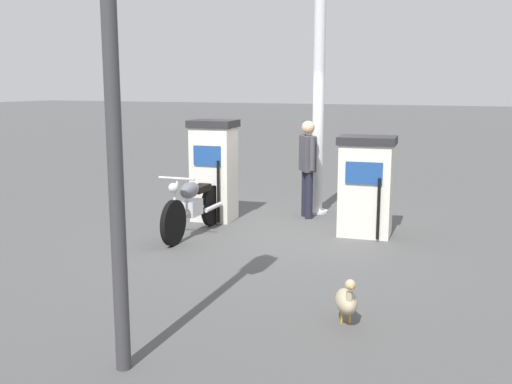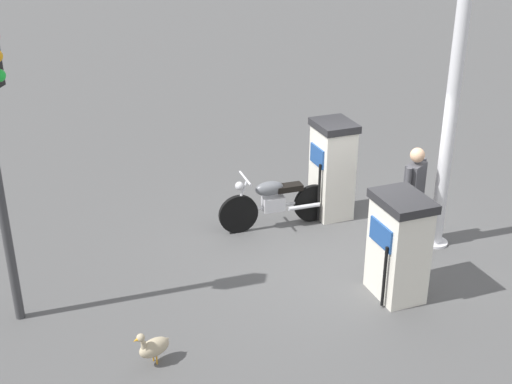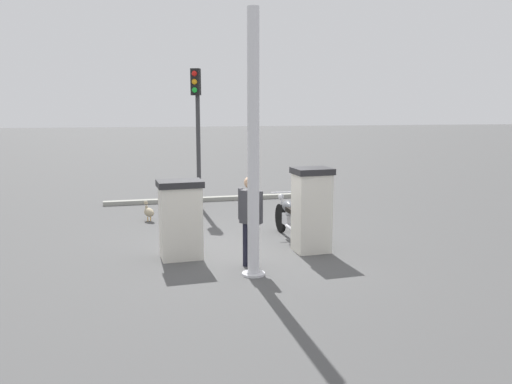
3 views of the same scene
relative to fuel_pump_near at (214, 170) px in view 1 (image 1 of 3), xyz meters
name	(u,v)px [view 1 (image 1 of 3)]	position (x,y,z in m)	size (l,w,h in m)	color
ground_plane	(281,230)	(0.21, 1.29, -0.85)	(120.00, 120.00, 0.00)	#4C4C4C
fuel_pump_near	(214,170)	(0.00, 0.00, 0.00)	(0.69, 0.80, 1.68)	silver
fuel_pump_far	(366,186)	(0.00, 2.58, -0.09)	(0.70, 0.90, 1.50)	silver
motorcycle_near_pump	(193,205)	(1.06, 0.19, -0.39)	(1.96, 0.56, 0.97)	black
attendant_person	(308,163)	(-0.81, 1.37, 0.10)	(0.51, 0.42, 1.66)	#1E1E2D
wandering_duck	(346,300)	(3.44, 3.23, -0.62)	(0.48, 0.36, 0.50)	tan
roadside_traffic_light	(118,32)	(4.97, 1.86, 1.78)	(0.40, 0.30, 3.87)	#38383A
canopy_support_pole	(319,91)	(-1.26, 1.40, 1.30)	(0.40, 0.40, 4.46)	silver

